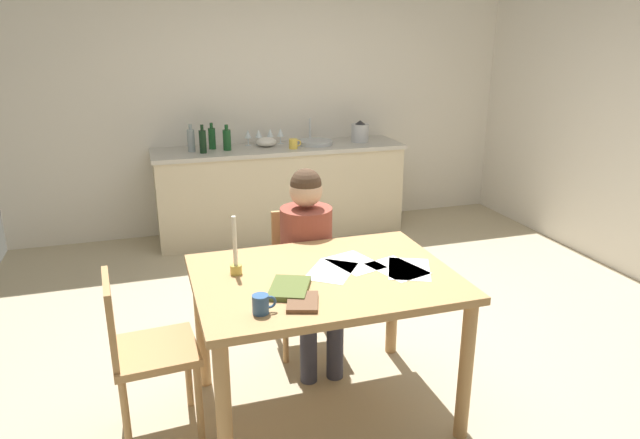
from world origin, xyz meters
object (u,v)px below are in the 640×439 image
(mixing_bowl, at_px, (266,142))
(teacup_on_counter, at_px, (294,144))
(stovetop_kettle, at_px, (360,132))
(wine_glass_by_kettle, at_px, (270,133))
(chair_side_empty, at_px, (142,349))
(bottle_wine_red, at_px, (212,138))
(dining_table, at_px, (324,294))
(coffee_mug, at_px, (261,304))
(bottle_sauce, at_px, (227,139))
(book_cookery, at_px, (303,302))
(candlestick, at_px, (236,258))
(bottle_oil, at_px, (191,140))
(wine_glass_back_left, at_px, (259,134))
(book_magazine, at_px, (290,288))
(chair_at_table, at_px, (304,272))
(sink_unit, at_px, (315,142))
(wine_glass_near_sink, at_px, (280,133))
(person_seated, at_px, (309,254))
(wine_glass_back_right, at_px, (248,135))
(bottle_vinegar, at_px, (203,141))

(mixing_bowl, bearing_deg, teacup_on_counter, -40.40)
(stovetop_kettle, bearing_deg, wine_glass_by_kettle, 170.58)
(stovetop_kettle, bearing_deg, chair_side_empty, -128.42)
(mixing_bowl, bearing_deg, bottle_wine_red, 176.70)
(dining_table, bearing_deg, coffee_mug, -140.96)
(chair_side_empty, relative_size, bottle_sauce, 3.64)
(book_cookery, bearing_deg, bottle_sauce, 105.37)
(book_cookery, bearing_deg, candlestick, 136.44)
(bottle_oil, height_order, stovetop_kettle, bottle_oil)
(stovetop_kettle, relative_size, wine_glass_back_left, 1.43)
(wine_glass_back_left, bearing_deg, wine_glass_by_kettle, 0.00)
(stovetop_kettle, height_order, teacup_on_counter, stovetop_kettle)
(dining_table, bearing_deg, candlestick, 161.92)
(book_magazine, xyz_separation_m, bottle_wine_red, (0.05, 3.08, 0.20))
(chair_at_table, xyz_separation_m, bottle_sauce, (-0.14, 2.12, 0.51))
(sink_unit, bearing_deg, wine_glass_near_sink, 155.13)
(chair_at_table, bearing_deg, coffee_mug, -115.05)
(stovetop_kettle, bearing_deg, book_cookery, -115.61)
(chair_at_table, distance_m, candlestick, 0.88)
(wine_glass_by_kettle, distance_m, teacup_on_counter, 0.35)
(coffee_mug, xyz_separation_m, bottle_oil, (0.02, 3.20, 0.17))
(wine_glass_back_left, bearing_deg, bottle_wine_red, -170.52)
(wine_glass_near_sink, bearing_deg, candlestick, -108.14)
(person_seated, relative_size, teacup_on_counter, 9.93)
(person_seated, distance_m, teacup_on_counter, 2.22)
(teacup_on_counter, bearing_deg, sink_unit, 30.75)
(chair_at_table, xyz_separation_m, book_magazine, (-0.31, -0.86, 0.31))
(bottle_sauce, xyz_separation_m, wine_glass_back_left, (0.34, 0.18, 0.01))
(bottle_wine_red, relative_size, stovetop_kettle, 1.14)
(wine_glass_by_kettle, relative_size, wine_glass_back_right, 1.00)
(candlestick, height_order, bottle_wine_red, bottle_wine_red)
(bottle_vinegar, bearing_deg, bottle_oil, 134.40)
(chair_side_empty, height_order, wine_glass_back_right, wine_glass_back_right)
(mixing_bowl, bearing_deg, sink_unit, -4.40)
(book_cookery, distance_m, bottle_wine_red, 3.24)
(person_seated, distance_m, mixing_bowl, 2.37)
(bottle_oil, bearing_deg, candlestick, -91.07)
(coffee_mug, distance_m, book_magazine, 0.25)
(chair_side_empty, relative_size, coffee_mug, 8.18)
(chair_at_table, height_order, mixing_bowl, mixing_bowl)
(bottle_oil, height_order, wine_glass_back_left, bottle_oil)
(sink_unit, distance_m, bottle_wine_red, 1.01)
(coffee_mug, xyz_separation_m, wine_glass_back_right, (0.58, 3.35, 0.17))
(bottle_sauce, bearing_deg, book_magazine, -93.34)
(sink_unit, distance_m, stovetop_kettle, 0.49)
(stovetop_kettle, bearing_deg, mixing_bowl, 177.55)
(book_magazine, height_order, bottle_sauce, bottle_sauce)
(bottle_sauce, xyz_separation_m, mixing_bowl, (0.40, 0.07, -0.06))
(book_cookery, relative_size, teacup_on_counter, 1.63)
(dining_table, distance_m, bottle_oil, 2.92)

